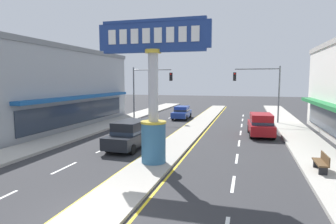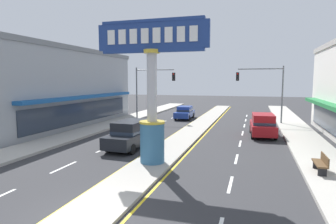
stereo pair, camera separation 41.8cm
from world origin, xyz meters
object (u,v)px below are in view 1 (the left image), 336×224
object	(u,v)px
traffic_light_left_side	(148,84)
suv_near_left_lane	(261,124)
sedan_far_right_lane	(182,112)
street_bench	(322,162)
district_sign	(153,98)
traffic_light_right_side	(262,84)
storefront_left	(41,87)
suv_near_right_lane	(130,134)

from	to	relation	value
traffic_light_left_side	suv_near_left_lane	distance (m)	14.45
sedan_far_right_lane	street_bench	xyz separation A→B (m)	(11.38, -18.60, -0.14)
district_sign	traffic_light_right_side	xyz separation A→B (m)	(6.37, 17.58, 0.50)
district_sign	suv_near_left_lane	size ratio (longest dim) A/B	1.65
storefront_left	sedan_far_right_lane	bearing A→B (deg)	34.18
traffic_light_right_side	suv_near_right_lane	xyz separation A→B (m)	(-9.14, -14.34, -3.26)
district_sign	storefront_left	world-z (taller)	storefront_left
sedan_far_right_lane	district_sign	bearing A→B (deg)	-81.77
storefront_left	traffic_light_left_side	distance (m)	11.40
traffic_light_left_side	suv_near_right_lane	size ratio (longest dim) A/B	1.32
suv_near_left_lane	sedan_far_right_lane	bearing A→B (deg)	134.96
storefront_left	suv_near_right_lane	world-z (taller)	storefront_left
storefront_left	traffic_light_right_side	xyz separation A→B (m)	(22.10, 7.15, 0.28)
district_sign	street_bench	size ratio (longest dim) A/B	4.85
district_sign	storefront_left	distance (m)	18.88
traffic_light_left_side	street_bench	bearing A→B (deg)	-47.44
traffic_light_left_side	sedan_far_right_lane	distance (m)	5.49
district_sign	storefront_left	bearing A→B (deg)	146.46
district_sign	traffic_light_right_side	bearing A→B (deg)	70.09
storefront_left	suv_near_right_lane	size ratio (longest dim) A/B	4.59
storefront_left	sedan_far_right_lane	distance (m)	15.98
suv_near_right_lane	suv_near_left_lane	bearing A→B (deg)	38.75
sedan_far_right_lane	street_bench	world-z (taller)	sedan_far_right_lane
suv_near_right_lane	sedan_far_right_lane	xyz separation A→B (m)	(-0.00, 15.99, -0.20)
traffic_light_right_side	sedan_far_right_lane	size ratio (longest dim) A/B	1.43
suv_near_right_lane	suv_near_left_lane	size ratio (longest dim) A/B	1.00
traffic_light_right_side	suv_near_left_lane	world-z (taller)	traffic_light_right_side
district_sign	traffic_light_left_side	bearing A→B (deg)	110.62
storefront_left	sedan_far_right_lane	xyz separation A→B (m)	(12.96, 8.80, -3.18)
storefront_left	street_bench	bearing A→B (deg)	-21.95
storefront_left	suv_near_right_lane	distance (m)	15.12
suv_near_right_lane	traffic_light_left_side	bearing A→B (deg)	104.70
traffic_light_left_side	traffic_light_right_side	bearing A→B (deg)	2.97
suv_near_right_lane	suv_near_left_lane	world-z (taller)	same
district_sign	suv_near_right_lane	world-z (taller)	district_sign
suv_near_right_lane	sedan_far_right_lane	size ratio (longest dim) A/B	1.08
traffic_light_right_side	suv_near_left_lane	distance (m)	7.94
sedan_far_right_lane	street_bench	distance (m)	21.81
district_sign	traffic_light_left_side	size ratio (longest dim) A/B	1.25
suv_near_left_lane	suv_near_right_lane	bearing A→B (deg)	-141.25
sedan_far_right_lane	suv_near_left_lane	bearing A→B (deg)	-45.04
traffic_light_left_side	suv_near_left_lane	bearing A→B (deg)	-27.81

